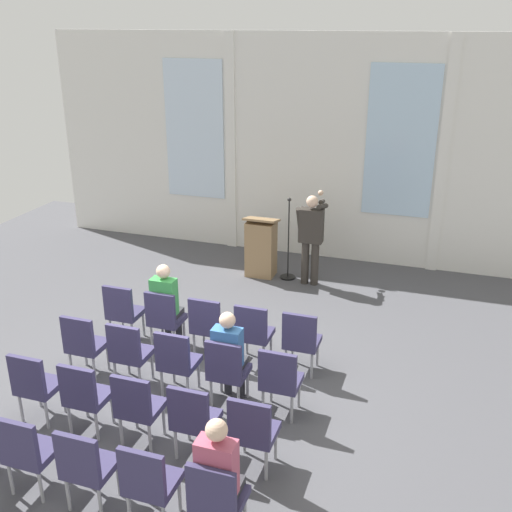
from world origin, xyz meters
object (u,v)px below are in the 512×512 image
(chair_r1_c1, at_px, (129,350))
(chair_r0_c3, at_px, (253,331))
(speaker, at_px, (311,233))
(chair_r2_c1, at_px, (85,393))
(mic_stand, at_px, (288,261))
(chair_r1_c3, at_px, (227,368))
(audience_r0_c1, at_px, (166,302))
(chair_r3_c3, at_px, (149,480))
(audience_r1_c3, at_px, (229,352))
(chair_r3_c2, at_px, (86,464))
(chair_r1_c4, at_px, (280,378))
(chair_r0_c1, at_px, (164,316))
(chair_r2_c2, at_px, (137,405))
(lectern, at_px, (261,247))
(chair_r0_c0, at_px, (123,309))
(chair_r0_c4, at_px, (301,338))
(chair_r1_c0, at_px, (84,342))
(chair_r0_c2, at_px, (208,323))
(audience_r3_c4, at_px, (219,473))
(chair_r1_c2, at_px, (177,359))
(chair_r3_c1, at_px, (27,449))
(chair_r2_c3, at_px, (193,416))
(chair_r2_c4, at_px, (253,429))
(chair_r2_c0, at_px, (35,383))
(chair_r3_c4, at_px, (216,497))

(chair_r1_c1, bearing_deg, chair_r0_c3, 36.74)
(speaker, xyz_separation_m, chair_r2_c1, (-1.44, -4.98, -0.43))
(mic_stand, relative_size, chair_r1_c3, 1.65)
(audience_r0_c1, height_order, chair_r3_c3, audience_r0_c1)
(chair_r0_c3, height_order, audience_r1_c3, audience_r1_c3)
(chair_r2_c1, xyz_separation_m, chair_r3_c2, (0.68, -1.01, 0.00))
(chair_r1_c1, bearing_deg, chair_r3_c2, -71.49)
(audience_r0_c1, relative_size, chair_r1_c4, 1.40)
(chair_r0_c1, height_order, chair_r0_c3, same)
(chair_r2_c2, bearing_deg, chair_r1_c3, 56.19)
(lectern, bearing_deg, chair_r0_c3, -73.90)
(chair_r1_c4, bearing_deg, chair_r3_c2, -123.81)
(chair_r0_c0, bearing_deg, audience_r1_c3, -24.53)
(chair_r0_c4, distance_m, chair_r1_c0, 2.89)
(chair_r1_c4, bearing_deg, chair_r3_c3, -108.51)
(chair_r0_c4, bearing_deg, chair_r2_c1, -135.13)
(chair_r0_c2, distance_m, audience_r3_c4, 3.25)
(chair_r1_c2, relative_size, chair_r1_c4, 1.00)
(audience_r1_c3, relative_size, chair_r3_c1, 1.36)
(mic_stand, height_order, chair_r3_c3, mic_stand)
(chair_r2_c2, height_order, chair_r3_c3, same)
(chair_r1_c2, xyz_separation_m, chair_r2_c1, (-0.68, -1.01, 0.00))
(audience_r0_c1, xyz_separation_m, chair_r2_c3, (1.35, -2.10, -0.20))
(chair_r3_c2, bearing_deg, chair_r2_c4, 36.74)
(chair_r1_c3, height_order, chair_r1_c4, same)
(chair_r1_c3, bearing_deg, chair_r0_c2, 123.81)
(chair_r1_c0, bearing_deg, chair_r3_c3, -44.87)
(audience_r0_c1, height_order, audience_r1_c3, audience_r0_c1)
(audience_r0_c1, xyz_separation_m, audience_r3_c4, (2.03, -3.03, 0.01))
(chair_r0_c1, distance_m, chair_r0_c4, 2.03)
(chair_r1_c4, bearing_deg, chair_r1_c0, 180.00)
(chair_r3_c1, bearing_deg, chair_r1_c2, 71.49)
(chair_r0_c2, relative_size, chair_r1_c4, 1.00)
(chair_r0_c4, distance_m, chair_r1_c3, 1.21)
(chair_r1_c2, relative_size, audience_r3_c4, 0.71)
(audience_r0_c1, bearing_deg, chair_r1_c0, -121.78)
(chair_r1_c1, bearing_deg, audience_r1_c3, 3.55)
(chair_r2_c1, relative_size, chair_r3_c3, 1.00)
(chair_r0_c0, xyz_separation_m, chair_r2_c0, (0.00, -2.02, 0.00))
(chair_r3_c2, bearing_deg, chair_r0_c3, 77.42)
(chair_r2_c0, relative_size, chair_r3_c3, 1.00)
(chair_r0_c0, xyz_separation_m, audience_r3_c4, (2.70, -2.95, 0.20))
(chair_r1_c3, relative_size, audience_r3_c4, 0.71)
(chair_r0_c3, relative_size, chair_r1_c3, 1.00)
(chair_r0_c4, relative_size, chair_r3_c1, 1.00)
(lectern, distance_m, chair_r0_c3, 3.18)
(chair_r0_c1, height_order, audience_r0_c1, audience_r0_c1)
(chair_r1_c1, relative_size, chair_r3_c4, 1.00)
(chair_r2_c1, distance_m, audience_r3_c4, 2.24)
(chair_r0_c3, distance_m, chair_r2_c0, 2.86)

